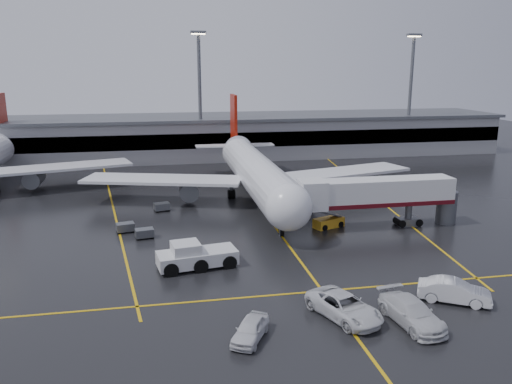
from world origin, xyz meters
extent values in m
plane|color=black|center=(0.00, 0.00, 0.00)|extent=(220.00, 220.00, 0.00)
cube|color=gold|center=(0.00, 0.00, 0.01)|extent=(0.25, 90.00, 0.02)
cube|color=gold|center=(0.00, -22.00, 0.01)|extent=(60.00, 0.25, 0.02)
cube|color=gold|center=(-20.00, 10.00, 0.01)|extent=(9.99, 69.35, 0.02)
cube|color=gold|center=(18.00, 10.00, 0.01)|extent=(7.57, 69.64, 0.02)
cube|color=gray|center=(0.00, 48.00, 4.00)|extent=(120.00, 18.00, 8.00)
cube|color=black|center=(0.00, 39.20, 4.50)|extent=(120.00, 0.40, 3.00)
cube|color=#595B60|center=(0.00, 48.00, 8.30)|extent=(122.00, 19.00, 0.60)
cylinder|color=#595B60|center=(-5.00, 42.00, 12.50)|extent=(0.70, 0.70, 25.00)
cube|color=#595B60|center=(-5.00, 42.00, 25.20)|extent=(3.00, 1.20, 0.50)
cube|color=#FFE5B2|center=(-5.00, 42.00, 24.90)|extent=(2.60, 0.90, 0.20)
cylinder|color=#595B60|center=(40.00, 42.00, 12.50)|extent=(0.70, 0.70, 25.00)
cube|color=#595B60|center=(40.00, 42.00, 25.20)|extent=(3.00, 1.20, 0.50)
cube|color=#FFE5B2|center=(40.00, 42.00, 24.90)|extent=(2.60, 0.90, 0.20)
cylinder|color=silver|center=(0.00, 8.00, 4.20)|extent=(5.20, 36.00, 5.20)
sphere|color=silver|center=(0.00, -10.00, 4.20)|extent=(5.20, 5.20, 5.20)
cone|color=silver|center=(0.00, 29.00, 4.80)|extent=(4.94, 8.00, 4.94)
cube|color=#971406|center=(0.00, 30.00, 9.70)|extent=(0.50, 5.50, 8.50)
cube|color=silver|center=(0.00, 29.00, 5.00)|extent=(14.00, 3.00, 0.25)
cube|color=silver|center=(-13.00, 10.00, 3.40)|extent=(22.80, 11.83, 0.40)
cube|color=silver|center=(13.00, 10.00, 3.40)|extent=(22.80, 11.83, 0.40)
cylinder|color=#595B60|center=(-9.50, 9.00, 2.00)|extent=(2.60, 4.50, 2.60)
cylinder|color=#595B60|center=(9.50, 9.00, 2.00)|extent=(2.60, 4.50, 2.60)
cylinder|color=#595B60|center=(0.00, -7.00, 1.00)|extent=(0.56, 0.56, 2.00)
cylinder|color=#595B60|center=(-3.20, 11.00, 1.00)|extent=(0.56, 0.56, 2.00)
cylinder|color=#595B60|center=(3.20, 11.00, 1.00)|extent=(0.56, 0.56, 2.00)
cylinder|color=black|center=(0.00, -7.00, 0.45)|extent=(0.40, 1.10, 1.10)
cylinder|color=black|center=(-3.20, 11.00, 0.55)|extent=(1.00, 1.40, 1.40)
cylinder|color=black|center=(3.20, 11.00, 0.55)|extent=(1.00, 1.40, 1.40)
cone|color=silver|center=(-42.00, 41.00, 4.80)|extent=(4.94, 8.00, 4.94)
cube|color=#971406|center=(-42.00, 42.00, 9.70)|extent=(0.50, 5.50, 8.50)
cube|color=silver|center=(-42.00, 41.00, 5.00)|extent=(14.00, 3.00, 0.25)
cube|color=silver|center=(-29.00, 22.00, 3.40)|extent=(22.80, 11.83, 0.40)
cylinder|color=#595B60|center=(-32.50, 21.00, 2.00)|extent=(2.60, 4.50, 2.60)
cube|color=silver|center=(12.00, -6.00, 4.40)|extent=(18.00, 3.20, 3.00)
cube|color=#4A0810|center=(12.00, -6.00, 3.10)|extent=(18.00, 3.30, 0.50)
cube|color=silver|center=(3.80, -6.00, 4.40)|extent=(3.00, 3.40, 3.30)
cylinder|color=#595B60|center=(16.00, -6.00, 1.50)|extent=(0.80, 0.80, 3.00)
cube|color=#595B60|center=(16.00, -6.00, 0.45)|extent=(2.60, 1.60, 0.90)
cylinder|color=#595B60|center=(21.00, -6.00, 2.00)|extent=(2.40, 2.40, 4.00)
cylinder|color=black|center=(14.90, -6.00, 0.45)|extent=(0.90, 1.80, 0.90)
cylinder|color=black|center=(17.10, -6.00, 0.45)|extent=(0.90, 1.80, 0.90)
cube|color=silver|center=(-10.11, -14.59, 0.97)|extent=(7.89, 4.16, 1.29)
cube|color=silver|center=(-11.17, -14.76, 2.04)|extent=(2.95, 2.95, 1.07)
cube|color=black|center=(-11.17, -14.76, 2.04)|extent=(2.66, 2.66, 0.97)
cylinder|color=black|center=(-12.87, -15.03, 0.59)|extent=(1.89, 3.40, 1.40)
cylinder|color=black|center=(-10.11, -14.59, 0.59)|extent=(1.89, 3.40, 1.40)
cylinder|color=black|center=(-7.36, -14.14, 0.59)|extent=(1.89, 3.40, 1.40)
cube|color=gold|center=(6.31, -4.96, 0.57)|extent=(4.07, 2.86, 1.15)
cube|color=#595B60|center=(6.31, -4.96, 1.67)|extent=(3.71, 2.22, 1.31)
cylinder|color=black|center=(5.15, -5.43, 0.31)|extent=(1.34, 1.92, 0.73)
cylinder|color=black|center=(7.47, -4.49, 0.31)|extent=(1.34, 1.92, 0.73)
imported|color=silver|center=(0.14, -26.82, 0.92)|extent=(5.28, 7.26, 1.83)
imported|color=silver|center=(4.74, -28.66, 0.93)|extent=(3.43, 6.70, 1.86)
imported|color=silver|center=(9.91, -25.92, 0.94)|extent=(5.92, 4.58, 1.88)
imported|color=silver|center=(-7.45, -28.58, 0.76)|extent=(3.71, 4.75, 1.51)
cube|color=#595B60|center=(-15.29, -5.04, 0.65)|extent=(2.20, 1.63, 0.90)
cylinder|color=black|center=(-15.99, -5.67, 0.18)|extent=(0.40, 0.20, 0.40)
cylinder|color=black|center=(-14.41, -5.39, 0.18)|extent=(0.40, 0.20, 0.40)
cylinder|color=black|center=(-16.16, -4.69, 0.18)|extent=(0.40, 0.20, 0.40)
cylinder|color=black|center=(-14.59, -4.41, 0.18)|extent=(0.40, 0.20, 0.40)
cube|color=#595B60|center=(-17.52, -2.43, 0.65)|extent=(2.22, 1.68, 0.90)
cylinder|color=black|center=(-18.20, -3.08, 0.18)|extent=(0.40, 0.20, 0.40)
cylinder|color=black|center=(-16.64, -2.75, 0.18)|extent=(0.40, 0.20, 0.40)
cylinder|color=black|center=(-18.41, -2.11, 0.18)|extent=(0.40, 0.20, 0.40)
cylinder|color=black|center=(-16.85, -1.78, 0.18)|extent=(0.40, 0.20, 0.40)
cube|color=#595B60|center=(-13.28, 5.84, 0.65)|extent=(2.25, 1.74, 0.90)
cylinder|color=black|center=(-13.94, 5.16, 0.18)|extent=(0.40, 0.20, 0.40)
cylinder|color=black|center=(-12.39, 5.54, 0.18)|extent=(0.40, 0.20, 0.40)
cylinder|color=black|center=(-14.18, 6.13, 0.18)|extent=(0.40, 0.20, 0.40)
cylinder|color=black|center=(-12.62, 6.51, 0.18)|extent=(0.40, 0.20, 0.40)
camera|label=1|loc=(-13.06, -60.33, 18.66)|focal=35.56mm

